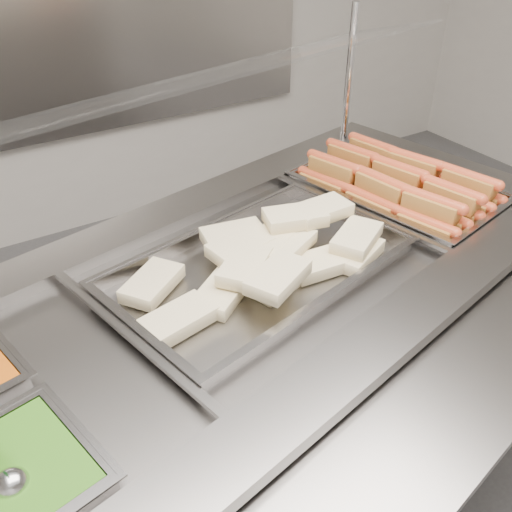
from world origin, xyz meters
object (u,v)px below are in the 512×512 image
steam_counter (243,407)px  pan_wraps (259,272)px  pan_hotdogs (396,199)px  serving_spoon (6,475)px  sneeze_guard (169,93)px

steam_counter → pan_wraps: size_ratio=2.69×
pan_hotdogs → serving_spoon: serving_spoon is taller
steam_counter → pan_hotdogs: pan_hotdogs is taller
steam_counter → pan_wraps: bearing=12.0°
sneeze_guard → serving_spoon: 0.88m
sneeze_guard → pan_hotdogs: sneeze_guard is taller
steam_counter → serving_spoon: bearing=-154.3°
steam_counter → sneeze_guard: size_ratio=1.20×
pan_wraps → sneeze_guard: bearing=117.3°
pan_hotdogs → serving_spoon: bearing=-161.1°
pan_wraps → serving_spoon: 0.76m
sneeze_guard → pan_wraps: bearing=-62.7°
sneeze_guard → serving_spoon: bearing=-137.1°
steam_counter → sneeze_guard: (-0.05, 0.23, 0.89)m
steam_counter → pan_hotdogs: size_ratio=3.30×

